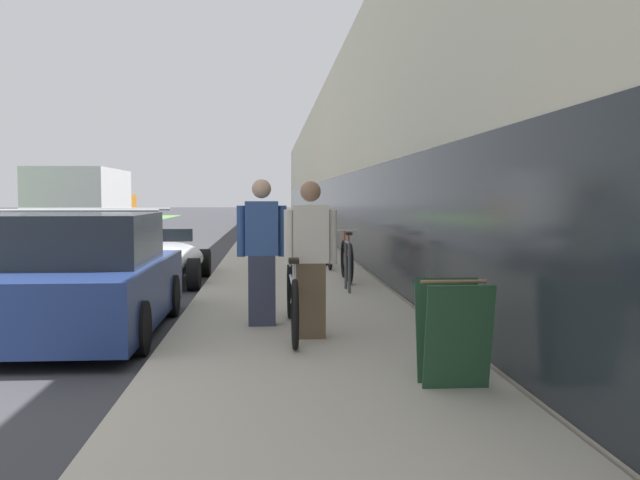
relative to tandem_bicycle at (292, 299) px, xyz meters
The scene contains 13 objects.
sidewalk_slab 18.39m from the tandem_bicycle, 89.49° to the left, with size 3.24×70.00×0.13m.
storefront_facade 27.36m from the tandem_bicycle, 75.50° to the left, with size 10.01×70.00×6.05m.
lawn_strip 25.14m from the tandem_bicycle, 117.09° to the left, with size 6.21×70.00×0.03m.
tandem_bicycle is the anchor object (origin of this frame).
person_rider 0.63m from the tandem_bicycle, 59.52° to the right, with size 0.60×0.24×1.77m.
person_bystander 0.80m from the tandem_bicycle, 125.95° to the left, with size 0.61×0.24×1.81m.
bike_rack_hoop 3.74m from the tandem_bicycle, 73.68° to the left, with size 0.05×0.60×0.84m.
cruiser_bike_nearest 5.18m from the tandem_bicycle, 76.68° to the left, with size 0.52×1.78×0.95m.
cruiser_bike_middle 7.63m from the tandem_bicycle, 82.12° to the left, with size 0.52×1.78×0.94m.
sandwich_board_sign 2.79m from the tandem_bicycle, 62.62° to the right, with size 0.56×0.56×0.90m.
parked_sedan_curbside 2.65m from the tandem_bicycle, 164.43° to the left, with size 1.95×4.25×1.58m.
vintage_roadster_curbside 6.43m from the tandem_bicycle, 112.04° to the left, with size 1.73×3.92×1.06m.
moving_truck 18.09m from the tandem_bicycle, 111.56° to the left, with size 2.56×6.33×2.65m.
Camera 1 is at (4.44, -5.70, 1.73)m, focal length 40.00 mm.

